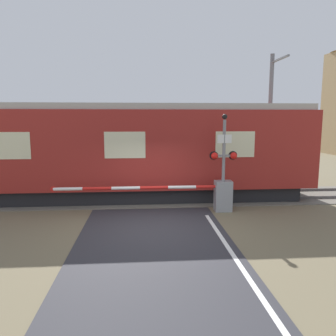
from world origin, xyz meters
name	(u,v)px	position (x,y,z in m)	size (l,w,h in m)	color
ground_plane	(153,227)	(0.00, 0.00, 0.00)	(80.00, 80.00, 0.00)	#6B6047
track_bed	(150,198)	(0.00, 3.69, 0.02)	(36.00, 3.20, 0.13)	#666056
train	(127,151)	(-0.93, 3.69, 1.98)	(14.93, 2.73, 3.87)	black
crossing_barrier	(207,194)	(1.98, 1.57, 0.62)	(6.34, 0.44, 1.10)	gray
signal_post	(224,157)	(2.53, 1.42, 1.96)	(0.98, 0.26, 3.45)	gray
catenary_pole	(270,118)	(6.01, 6.19, 3.34)	(0.20, 1.90, 6.39)	slate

